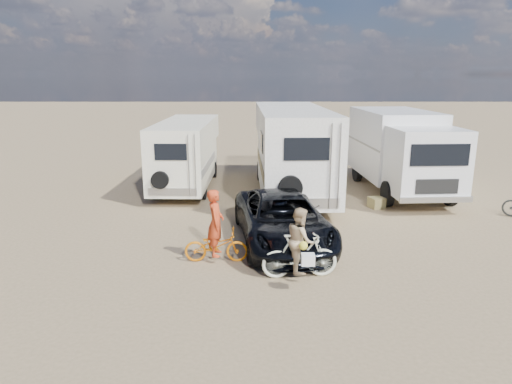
{
  "coord_description": "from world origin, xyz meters",
  "views": [
    {
      "loc": [
        -1.73,
        -11.17,
        4.61
      ],
      "look_at": [
        -1.71,
        1.71,
        1.3
      ],
      "focal_mm": 32.15,
      "sensor_mm": 36.0,
      "label": 1
    }
  ],
  "objects_px": {
    "rider_woman": "(300,247)",
    "cooler": "(256,213)",
    "rv_left": "(187,155)",
    "crate": "(377,203)",
    "rv_main": "(292,152)",
    "bike_man": "(216,246)",
    "rider_man": "(216,230)",
    "bike_woman": "(300,256)",
    "box_truck": "(401,153)",
    "dark_suv": "(282,219)"
  },
  "relations": [
    {
      "from": "box_truck",
      "to": "rider_woman",
      "type": "height_order",
      "value": "box_truck"
    },
    {
      "from": "rider_woman",
      "to": "rider_man",
      "type": "bearing_deg",
      "value": 58.67
    },
    {
      "from": "dark_suv",
      "to": "crate",
      "type": "xyz_separation_m",
      "value": [
        3.56,
        3.5,
        -0.5
      ]
    },
    {
      "from": "rv_left",
      "to": "cooler",
      "type": "bearing_deg",
      "value": -56.23
    },
    {
      "from": "bike_man",
      "to": "rider_woman",
      "type": "xyz_separation_m",
      "value": [
        2.02,
        -0.95,
        0.34
      ]
    },
    {
      "from": "bike_man",
      "to": "cooler",
      "type": "distance_m",
      "value": 3.61
    },
    {
      "from": "cooler",
      "to": "rider_woman",
      "type": "bearing_deg",
      "value": -53.41
    },
    {
      "from": "box_truck",
      "to": "rider_woman",
      "type": "relative_size",
      "value": 4.45
    },
    {
      "from": "cooler",
      "to": "crate",
      "type": "xyz_separation_m",
      "value": [
        4.31,
        1.35,
        -0.03
      ]
    },
    {
      "from": "rv_left",
      "to": "crate",
      "type": "xyz_separation_m",
      "value": [
        7.17,
        -3.11,
        -1.19
      ]
    },
    {
      "from": "rv_left",
      "to": "crate",
      "type": "bearing_deg",
      "value": -22.35
    },
    {
      "from": "rv_left",
      "to": "rv_main",
      "type": "bearing_deg",
      "value": -13.23
    },
    {
      "from": "box_truck",
      "to": "bike_man",
      "type": "height_order",
      "value": "box_truck"
    },
    {
      "from": "rv_main",
      "to": "crate",
      "type": "xyz_separation_m",
      "value": [
        2.9,
        -2.02,
        -1.49
      ]
    },
    {
      "from": "rv_left",
      "to": "cooler",
      "type": "xyz_separation_m",
      "value": [
        2.86,
        -4.46,
        -1.16
      ]
    },
    {
      "from": "rv_left",
      "to": "bike_man",
      "type": "bearing_deg",
      "value": -75.69
    },
    {
      "from": "box_truck",
      "to": "cooler",
      "type": "distance_m",
      "value": 6.97
    },
    {
      "from": "rider_man",
      "to": "cooler",
      "type": "xyz_separation_m",
      "value": [
        1.0,
        3.46,
        -0.63
      ]
    },
    {
      "from": "bike_man",
      "to": "bike_woman",
      "type": "distance_m",
      "value": 2.24
    },
    {
      "from": "rider_man",
      "to": "box_truck",
      "type": "bearing_deg",
      "value": -44.16
    },
    {
      "from": "bike_woman",
      "to": "rider_man",
      "type": "relative_size",
      "value": 1.04
    },
    {
      "from": "rider_woman",
      "to": "crate",
      "type": "relative_size",
      "value": 3.17
    },
    {
      "from": "box_truck",
      "to": "rider_man",
      "type": "height_order",
      "value": "box_truck"
    },
    {
      "from": "rider_man",
      "to": "bike_woman",
      "type": "bearing_deg",
      "value": -115.71
    },
    {
      "from": "rider_woman",
      "to": "crate",
      "type": "bearing_deg",
      "value": -35.75
    },
    {
      "from": "box_truck",
      "to": "cooler",
      "type": "bearing_deg",
      "value": -150.79
    },
    {
      "from": "box_truck",
      "to": "bike_woman",
      "type": "xyz_separation_m",
      "value": [
        -4.77,
        -8.05,
        -1.06
      ]
    },
    {
      "from": "rv_left",
      "to": "rider_woman",
      "type": "height_order",
      "value": "rv_left"
    },
    {
      "from": "bike_man",
      "to": "crate",
      "type": "relative_size",
      "value": 3.34
    },
    {
      "from": "box_truck",
      "to": "rv_left",
      "type": "bearing_deg",
      "value": 171.64
    },
    {
      "from": "rv_left",
      "to": "dark_suv",
      "type": "height_order",
      "value": "rv_left"
    },
    {
      "from": "rider_man",
      "to": "rider_woman",
      "type": "distance_m",
      "value": 2.24
    },
    {
      "from": "rv_left",
      "to": "dark_suv",
      "type": "bearing_deg",
      "value": -60.29
    },
    {
      "from": "bike_man",
      "to": "rider_man",
      "type": "distance_m",
      "value": 0.43
    },
    {
      "from": "bike_man",
      "to": "bike_woman",
      "type": "xyz_separation_m",
      "value": [
        2.02,
        -0.95,
        0.11
      ]
    },
    {
      "from": "rider_man",
      "to": "rv_left",
      "type": "bearing_deg",
      "value": 12.8
    },
    {
      "from": "rv_main",
      "to": "bike_woman",
      "type": "distance_m",
      "value": 7.88
    },
    {
      "from": "dark_suv",
      "to": "bike_man",
      "type": "height_order",
      "value": "dark_suv"
    },
    {
      "from": "rv_main",
      "to": "rider_woman",
      "type": "xyz_separation_m",
      "value": [
        -0.39,
        -7.78,
        -0.93
      ]
    },
    {
      "from": "box_truck",
      "to": "cooler",
      "type": "height_order",
      "value": "box_truck"
    },
    {
      "from": "rv_main",
      "to": "rv_left",
      "type": "relative_size",
      "value": 1.26
    },
    {
      "from": "dark_suv",
      "to": "bike_man",
      "type": "relative_size",
      "value": 3.13
    },
    {
      "from": "rider_woman",
      "to": "cooler",
      "type": "distance_m",
      "value": 4.56
    },
    {
      "from": "bike_man",
      "to": "crate",
      "type": "bearing_deg",
      "value": -48.24
    },
    {
      "from": "rider_man",
      "to": "cooler",
      "type": "distance_m",
      "value": 3.66
    },
    {
      "from": "bike_woman",
      "to": "rider_woman",
      "type": "bearing_deg",
      "value": -0.0
    },
    {
      "from": "bike_woman",
      "to": "cooler",
      "type": "distance_m",
      "value": 4.54
    },
    {
      "from": "rv_left",
      "to": "rider_woman",
      "type": "distance_m",
      "value": 9.71
    },
    {
      "from": "dark_suv",
      "to": "rider_man",
      "type": "height_order",
      "value": "rider_man"
    },
    {
      "from": "box_truck",
      "to": "bike_man",
      "type": "xyz_separation_m",
      "value": [
        -6.79,
        -7.09,
        -1.18
      ]
    }
  ]
}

